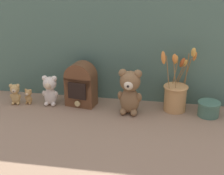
{
  "coord_description": "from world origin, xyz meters",
  "views": [
    {
      "loc": [
        0.28,
        -1.55,
        0.76
      ],
      "look_at": [
        0.0,
        0.02,
        0.12
      ],
      "focal_mm": 55.0,
      "sensor_mm": 36.0,
      "label": 1
    }
  ],
  "objects_px": {
    "teddy_bear_medium": "(50,90)",
    "flower_vase": "(176,94)",
    "teddy_bear_tiny": "(29,96)",
    "decorative_tin_tall": "(209,109)",
    "teddy_bear_large": "(130,91)",
    "teddy_bear_small": "(15,93)",
    "vintage_radio": "(81,84)"
  },
  "relations": [
    {
      "from": "teddy_bear_large",
      "to": "teddy_bear_medium",
      "type": "bearing_deg",
      "value": 176.26
    },
    {
      "from": "teddy_bear_medium",
      "to": "decorative_tin_tall",
      "type": "bearing_deg",
      "value": 0.48
    },
    {
      "from": "teddy_bear_medium",
      "to": "flower_vase",
      "type": "relative_size",
      "value": 0.48
    },
    {
      "from": "teddy_bear_large",
      "to": "teddy_bear_medium",
      "type": "height_order",
      "value": "teddy_bear_large"
    },
    {
      "from": "teddy_bear_medium",
      "to": "decorative_tin_tall",
      "type": "relative_size",
      "value": 1.46
    },
    {
      "from": "teddy_bear_tiny",
      "to": "decorative_tin_tall",
      "type": "relative_size",
      "value": 0.75
    },
    {
      "from": "teddy_bear_tiny",
      "to": "flower_vase",
      "type": "relative_size",
      "value": 0.25
    },
    {
      "from": "teddy_bear_medium",
      "to": "teddy_bear_tiny",
      "type": "relative_size",
      "value": 1.94
    },
    {
      "from": "teddy_bear_tiny",
      "to": "decorative_tin_tall",
      "type": "bearing_deg",
      "value": 0.97
    },
    {
      "from": "teddy_bear_large",
      "to": "teddy_bear_small",
      "type": "xyz_separation_m",
      "value": [
        -0.61,
        0.0,
        -0.06
      ]
    },
    {
      "from": "decorative_tin_tall",
      "to": "teddy_bear_tiny",
      "type": "bearing_deg",
      "value": -179.03
    },
    {
      "from": "teddy_bear_medium",
      "to": "teddy_bear_small",
      "type": "bearing_deg",
      "value": -172.96
    },
    {
      "from": "teddy_bear_large",
      "to": "vintage_radio",
      "type": "distance_m",
      "value": 0.27
    },
    {
      "from": "teddy_bear_large",
      "to": "teddy_bear_small",
      "type": "distance_m",
      "value": 0.61
    },
    {
      "from": "teddy_bear_medium",
      "to": "teddy_bear_large",
      "type": "bearing_deg",
      "value": -3.74
    },
    {
      "from": "teddy_bear_medium",
      "to": "flower_vase",
      "type": "height_order",
      "value": "flower_vase"
    },
    {
      "from": "flower_vase",
      "to": "decorative_tin_tall",
      "type": "height_order",
      "value": "flower_vase"
    },
    {
      "from": "teddy_bear_small",
      "to": "vintage_radio",
      "type": "height_order",
      "value": "vintage_radio"
    },
    {
      "from": "teddy_bear_large",
      "to": "vintage_radio",
      "type": "height_order",
      "value": "vintage_radio"
    },
    {
      "from": "flower_vase",
      "to": "decorative_tin_tall",
      "type": "bearing_deg",
      "value": -12.71
    },
    {
      "from": "teddy_bear_medium",
      "to": "vintage_radio",
      "type": "height_order",
      "value": "vintage_radio"
    },
    {
      "from": "vintage_radio",
      "to": "decorative_tin_tall",
      "type": "xyz_separation_m",
      "value": [
        0.65,
        -0.02,
        -0.08
      ]
    },
    {
      "from": "teddy_bear_large",
      "to": "teddy_bear_small",
      "type": "relative_size",
      "value": 2.04
    },
    {
      "from": "teddy_bear_large",
      "to": "teddy_bear_medium",
      "type": "distance_m",
      "value": 0.43
    },
    {
      "from": "flower_vase",
      "to": "decorative_tin_tall",
      "type": "distance_m",
      "value": 0.18
    },
    {
      "from": "teddy_bear_small",
      "to": "decorative_tin_tall",
      "type": "bearing_deg",
      "value": 1.72
    },
    {
      "from": "teddy_bear_medium",
      "to": "flower_vase",
      "type": "bearing_deg",
      "value": 3.87
    },
    {
      "from": "teddy_bear_small",
      "to": "flower_vase",
      "type": "height_order",
      "value": "flower_vase"
    },
    {
      "from": "decorative_tin_tall",
      "to": "flower_vase",
      "type": "bearing_deg",
      "value": 167.29
    },
    {
      "from": "teddy_bear_large",
      "to": "decorative_tin_tall",
      "type": "height_order",
      "value": "teddy_bear_large"
    },
    {
      "from": "teddy_bear_large",
      "to": "vintage_radio",
      "type": "relative_size",
      "value": 0.99
    },
    {
      "from": "teddy_bear_small",
      "to": "decorative_tin_tall",
      "type": "relative_size",
      "value": 1.02
    }
  ]
}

